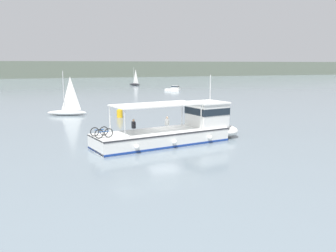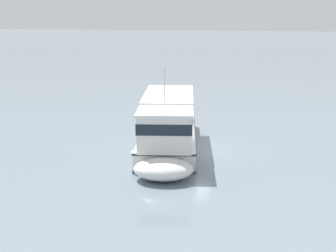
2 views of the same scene
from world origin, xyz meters
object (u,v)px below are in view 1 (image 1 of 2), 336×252
Objects in this scene: sailboat_off_bow at (135,84)px; motorboat_near_port at (174,89)px; ferry_main at (179,130)px; sailboat_off_stern at (67,111)px; channel_buoy at (120,113)px.

motorboat_near_port is at bearing -85.43° from sailboat_off_bow.
sailboat_off_bow is (18.32, 78.59, -0.47)m from ferry_main.
ferry_main is 2.42× the size of sailboat_off_bow.
channel_buoy is at bearing -37.67° from sailboat_off_stern.
sailboat_off_bow is 64.25m from sailboat_off_stern.
sailboat_off_stern is (-25.14, -59.13, 0.00)m from sailboat_off_bow.
sailboat_off_bow is 1.56× the size of motorboat_near_port.
sailboat_off_stern is 7.03m from channel_buoy.
motorboat_near_port is (2.09, -26.19, 0.00)m from sailboat_off_bow.
sailboat_off_bow reaches higher than ferry_main.
motorboat_near_port is at bearing 50.42° from sailboat_off_stern.
sailboat_off_bow is 66.38m from channel_buoy.
channel_buoy is (-19.57, -63.43, 0.03)m from sailboat_off_bow.
sailboat_off_stern is at bearing 142.33° from channel_buoy.
ferry_main is 80.70m from sailboat_off_bow.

